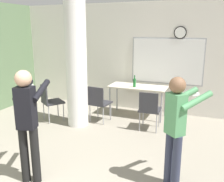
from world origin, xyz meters
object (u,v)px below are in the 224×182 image
bottle_on_table (134,83)px  folding_table (138,89)px  chair_table_right (149,108)px  chair_table_left (99,101)px  person_playing_front (28,118)px  chair_near_pillar (50,100)px  person_playing_side (176,124)px

bottle_on_table → folding_table: bearing=64.4°
bottle_on_table → chair_table_right: (0.55, -0.69, -0.37)m
chair_table_left → person_playing_front: size_ratio=0.54×
chair_table_right → chair_near_pillar: (-2.32, -0.29, 0.00)m
bottle_on_table → person_playing_front: 3.17m
chair_table_right → person_playing_side: 2.00m
chair_table_left → person_playing_front: bearing=-88.2°
chair_table_right → chair_near_pillar: same height
chair_near_pillar → chair_table_left: (1.11, 0.34, 0.00)m
folding_table → person_playing_front: 3.30m
chair_near_pillar → person_playing_front: person_playing_front is taller
chair_table_right → chair_table_left: 1.21m
person_playing_front → chair_near_pillar: bearing=119.2°
chair_near_pillar → person_playing_side: bearing=-25.9°
person_playing_side → chair_table_left: bearing=137.2°
person_playing_front → person_playing_side: bearing=18.1°
bottle_on_table → chair_near_pillar: (-1.77, -0.99, -0.37)m
chair_table_right → chair_table_left: bearing=177.8°
person_playing_side → chair_near_pillar: bearing=154.1°
bottle_on_table → chair_table_left: 0.99m
chair_table_right → person_playing_side: bearing=-66.4°
chair_table_left → person_playing_side: (1.99, -1.84, 0.41)m
chair_near_pillar → person_playing_front: 2.48m
bottle_on_table → person_playing_front: person_playing_front is taller
chair_table_right → person_playing_side: size_ratio=0.56×
bottle_on_table → chair_near_pillar: size_ratio=0.33×
folding_table → person_playing_front: person_playing_front is taller
folding_table → chair_table_left: bearing=-133.0°
chair_table_left → person_playing_front: person_playing_front is taller
chair_table_left → bottle_on_table: bearing=44.6°
chair_table_right → chair_table_left: size_ratio=1.00×
folding_table → bottle_on_table: bearing=-115.6°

